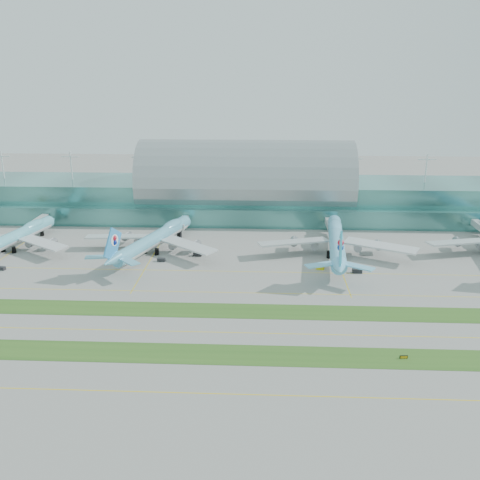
{
  "coord_description": "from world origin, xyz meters",
  "views": [
    {
      "loc": [
        10.18,
        -168.24,
        81.58
      ],
      "look_at": [
        0.0,
        55.0,
        9.0
      ],
      "focal_mm": 40.0,
      "sensor_mm": 36.0,
      "label": 1
    }
  ],
  "objects_px": {
    "taxiway_sign_east": "(404,357)",
    "airliner_a": "(13,237)",
    "airliner_b": "(155,238)",
    "terminal": "(246,191)",
    "airliner_c": "(336,240)"
  },
  "relations": [
    {
      "from": "airliner_c",
      "to": "terminal",
      "type": "bearing_deg",
      "value": 128.66
    },
    {
      "from": "airliner_b",
      "to": "airliner_c",
      "type": "height_order",
      "value": "airliner_c"
    },
    {
      "from": "airliner_b",
      "to": "taxiway_sign_east",
      "type": "bearing_deg",
      "value": -27.04
    },
    {
      "from": "terminal",
      "to": "taxiway_sign_east",
      "type": "relative_size",
      "value": 140.26
    },
    {
      "from": "airliner_b",
      "to": "taxiway_sign_east",
      "type": "relative_size",
      "value": 30.64
    },
    {
      "from": "terminal",
      "to": "airliner_a",
      "type": "bearing_deg",
      "value": -148.44
    },
    {
      "from": "taxiway_sign_east",
      "to": "airliner_a",
      "type": "bearing_deg",
      "value": 146.26
    },
    {
      "from": "airliner_b",
      "to": "airliner_c",
      "type": "bearing_deg",
      "value": 17.22
    },
    {
      "from": "airliner_b",
      "to": "terminal",
      "type": "bearing_deg",
      "value": 76.58
    },
    {
      "from": "airliner_b",
      "to": "airliner_a",
      "type": "bearing_deg",
      "value": -161.09
    },
    {
      "from": "terminal",
      "to": "taxiway_sign_east",
      "type": "bearing_deg",
      "value": -71.67
    },
    {
      "from": "airliner_b",
      "to": "airliner_c",
      "type": "distance_m",
      "value": 82.93
    },
    {
      "from": "airliner_a",
      "to": "terminal",
      "type": "bearing_deg",
      "value": 43.37
    },
    {
      "from": "airliner_b",
      "to": "taxiway_sign_east",
      "type": "height_order",
      "value": "airliner_b"
    },
    {
      "from": "terminal",
      "to": "airliner_b",
      "type": "relative_size",
      "value": 4.58
    }
  ]
}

